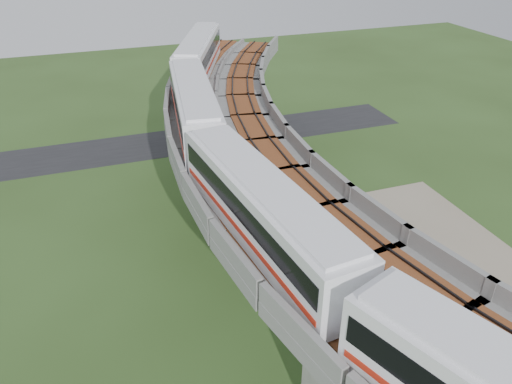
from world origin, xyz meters
TOP-DOWN VIEW (x-y plane):
  - ground at (0.00, 0.00)m, footprint 160.00×160.00m
  - dirt_lot at (14.00, -2.00)m, footprint 18.00×26.00m
  - asphalt_road at (0.00, 30.00)m, footprint 60.00×8.00m
  - viaduct at (3.84, 0.00)m, footprint 19.58×73.98m
  - metro_train at (0.35, -0.13)m, footprint 10.77×61.35m
  - fence at (9.75, 0.00)m, footprint 3.87×38.73m
  - tree_0 at (12.35, 22.51)m, footprint 2.22×2.22m
  - tree_1 at (8.12, 13.79)m, footprint 2.21×2.21m
  - tree_2 at (6.63, 3.82)m, footprint 1.83×1.83m
  - tree_3 at (6.07, -5.91)m, footprint 2.94×2.94m
  - car_white at (12.84, -6.76)m, footprint 3.62×4.09m
  - car_red at (14.84, -7.42)m, footprint 2.56×3.31m
  - car_dark at (13.52, 2.43)m, footprint 4.15×2.43m

SIDE VIEW (x-z plane):
  - ground at x=0.00m, z-range 0.00..0.00m
  - asphalt_road at x=0.00m, z-range 0.00..0.03m
  - dirt_lot at x=14.00m, z-range 0.00..0.04m
  - car_red at x=14.84m, z-range 0.04..1.09m
  - car_dark at x=13.52m, z-range 0.04..1.17m
  - car_white at x=12.84m, z-range 0.04..1.38m
  - fence at x=9.75m, z-range 0.00..1.50m
  - tree_2 at x=6.63m, z-range 0.33..2.57m
  - tree_0 at x=12.35m, z-range 0.44..3.22m
  - tree_1 at x=8.12m, z-range 0.45..3.25m
  - tree_3 at x=6.07m, z-range 0.46..3.88m
  - viaduct at x=3.84m, z-range 3.35..14.75m
  - metro_train at x=0.35m, z-range 10.49..14.13m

